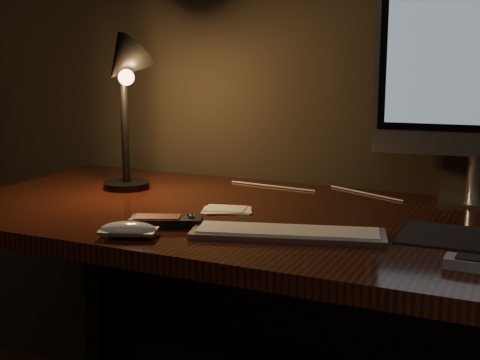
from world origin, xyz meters
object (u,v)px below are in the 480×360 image
at_px(mouse, 128,232).
at_px(desk, 279,259).
at_px(keyboard, 288,233).
at_px(media_remote, 166,221).
at_px(desk_lamp, 124,86).

bearing_deg(mouse, desk, 44.09).
xyz_separation_m(keyboard, media_remote, (-0.27, -0.03, 0.00)).
distance_m(desk, media_remote, 0.34).
height_order(media_remote, desk_lamp, desk_lamp).
bearing_deg(media_remote, keyboard, -15.86).
height_order(desk, mouse, mouse).
height_order(mouse, desk_lamp, desk_lamp).
relative_size(desk, media_remote, 9.68).
bearing_deg(keyboard, desk, 99.28).
xyz_separation_m(desk, mouse, (-0.19, -0.37, 0.14)).
relative_size(desk, keyboard, 4.02).
xyz_separation_m(mouse, desk_lamp, (-0.25, 0.37, 0.27)).
xyz_separation_m(desk, media_remote, (-0.16, -0.26, 0.14)).
bearing_deg(mouse, keyboard, 6.64).
distance_m(keyboard, desk_lamp, 0.65).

